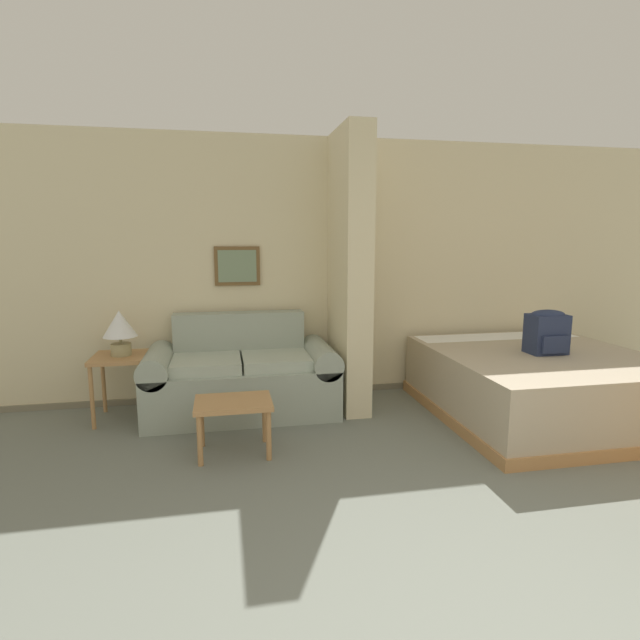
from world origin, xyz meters
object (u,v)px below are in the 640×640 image
table_lamp (120,327)px  backpack (547,331)px  coffee_table (233,409)px  bed (537,383)px  couch (242,377)px

table_lamp → backpack: 3.79m
table_lamp → backpack: bearing=-10.5°
coffee_table → bed: bearing=6.2°
couch → coffee_table: (-0.10, -0.91, 0.02)m
bed → backpack: 0.50m
coffee_table → backpack: backpack is taller
bed → backpack: size_ratio=5.05×
backpack → couch: bearing=166.1°
coffee_table → bed: size_ratio=0.29×
couch → table_lamp: bearing=178.4°
couch → backpack: bearing=-13.9°
bed → backpack: backpack is taller
couch → bed: 2.73m
couch → bed: couch is taller
coffee_table → backpack: (2.78, 0.25, 0.45)m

